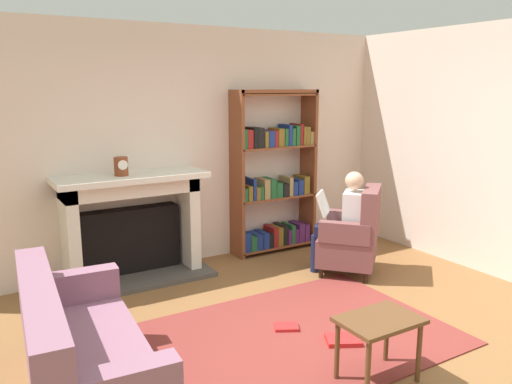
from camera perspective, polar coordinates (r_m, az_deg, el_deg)
The scene contains 12 objects.
ground at distance 4.23m, azimuth 7.53°, elevation -17.14°, with size 14.00×14.00×0.00m, color brown.
back_wall at distance 5.95m, azimuth -7.55°, elevation 5.00°, with size 5.60×0.10×2.70m, color beige.
side_wall_right at distance 6.51m, azimuth 19.47°, elevation 5.01°, with size 0.10×5.20×2.70m, color beige.
area_rug at distance 4.44m, azimuth 5.05°, elevation -15.54°, with size 2.40×1.80×0.01m, color maroon.
fireplace at distance 5.60m, azimuth -13.70°, elevation -3.47°, with size 1.59×0.64×1.15m.
mantel_clock at distance 5.34m, azimuth -14.80°, elevation 2.78°, with size 0.14×0.14×0.19m.
bookshelf at distance 6.31m, azimuth 2.03°, elevation 1.71°, with size 1.09×0.32×2.00m.
armchair_reading at distance 5.72m, azimuth 10.83°, elevation -4.85°, with size 0.89×0.89×0.97m.
seated_reader at distance 5.68m, azimuth 9.73°, elevation -2.87°, with size 0.58×0.59×1.14m.
sofa_floral at distance 3.63m, azimuth -18.99°, elevation -17.22°, with size 0.84×1.75×0.85m.
side_table at distance 3.75m, azimuth 13.56°, elevation -14.56°, with size 0.56×0.39×0.47m.
scattered_books at distance 4.39m, azimuth 7.83°, elevation -15.60°, with size 0.55×0.69×0.04m.
Camera 1 is at (-2.34, -2.88, 2.04)m, focal length 35.89 mm.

